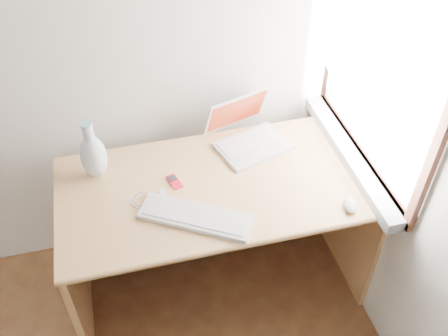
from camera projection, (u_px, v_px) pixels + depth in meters
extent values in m
cube|color=white|center=(384.00, 55.00, 2.05)|extent=(0.01, 0.90, 1.00)
cube|color=gray|center=(349.00, 154.00, 2.40)|extent=(0.10, 0.96, 0.06)
cube|color=white|center=(369.00, 51.00, 2.01)|extent=(0.02, 0.84, 0.92)
cube|color=tan|center=(217.00, 186.00, 2.29)|extent=(1.45, 0.73, 0.03)
cube|color=tan|center=(76.00, 267.00, 2.43)|extent=(0.03, 0.69, 0.74)
cube|color=tan|center=(346.00, 213.00, 2.68)|extent=(0.03, 0.69, 0.74)
cube|color=tan|center=(203.00, 176.00, 2.72)|extent=(1.39, 0.03, 0.50)
cube|color=silver|center=(253.00, 146.00, 2.46)|extent=(0.39, 0.33, 0.02)
cube|color=white|center=(253.00, 144.00, 2.46)|extent=(0.33, 0.21, 0.00)
cube|color=silver|center=(247.00, 113.00, 2.47)|extent=(0.35, 0.18, 0.22)
cube|color=#9A3010|center=(247.00, 113.00, 2.47)|extent=(0.32, 0.16, 0.19)
cube|color=white|center=(196.00, 217.00, 2.12)|extent=(0.49, 0.37, 0.02)
cube|color=white|center=(195.00, 215.00, 2.11)|extent=(0.44, 0.33, 0.00)
ellipsoid|color=silver|center=(350.00, 205.00, 2.16)|extent=(0.08, 0.11, 0.03)
cube|color=#A20B21|center=(174.00, 182.00, 2.28)|extent=(0.07, 0.11, 0.01)
cube|color=black|center=(174.00, 181.00, 2.28)|extent=(0.04, 0.04, 0.00)
torus|color=white|center=(141.00, 200.00, 2.20)|extent=(0.11, 0.11, 0.01)
cube|color=white|center=(163.00, 195.00, 2.23)|extent=(0.03, 0.08, 0.01)
ellipsoid|color=silver|center=(94.00, 157.00, 2.25)|extent=(0.12, 0.12, 0.23)
cylinder|color=silver|center=(88.00, 132.00, 2.15)|extent=(0.05, 0.05, 0.09)
cylinder|color=#81BDCF|center=(86.00, 124.00, 2.12)|extent=(0.05, 0.05, 0.01)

